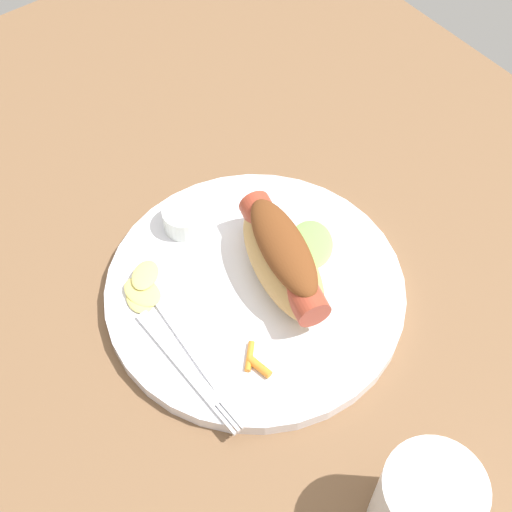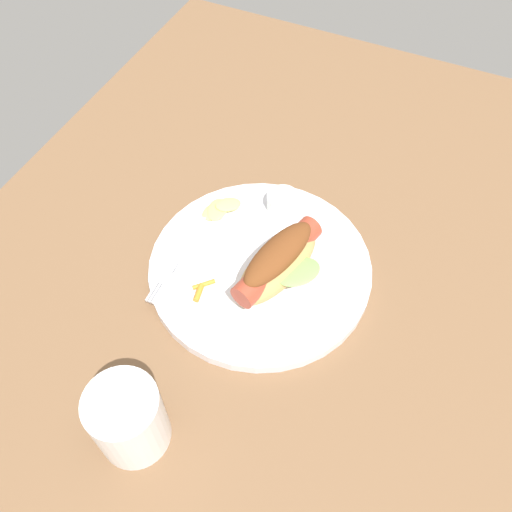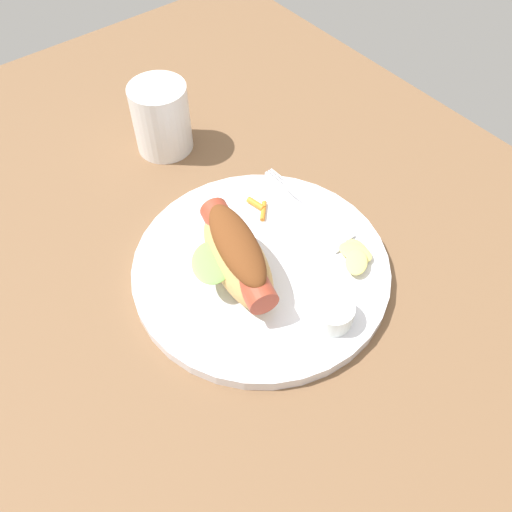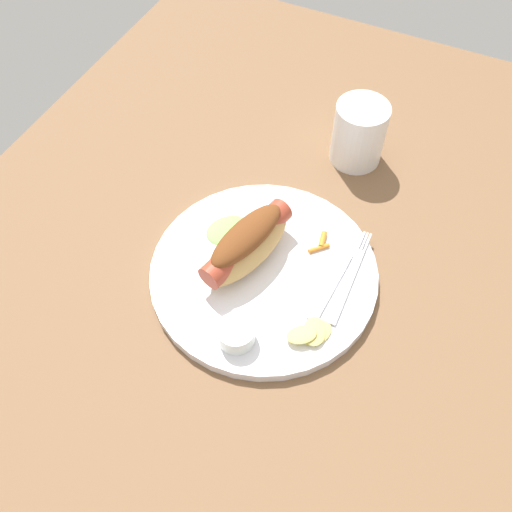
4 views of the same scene
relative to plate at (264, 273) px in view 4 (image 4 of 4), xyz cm
name	(u,v)px [view 4 (image 4 of 4)]	position (x,y,z in cm)	size (l,w,h in cm)	color
ground_plane	(254,267)	(-1.34, -2.10, -1.70)	(120.00, 90.00, 1.80)	brown
plate	(264,273)	(0.00, 0.00, 0.00)	(30.27, 30.27, 1.60)	white
hot_dog	(246,243)	(-0.75, -2.89, 4.12)	(15.86, 11.29, 6.50)	tan
sauce_ramekin	(236,334)	(10.63, 1.26, 2.08)	(4.62, 4.62, 2.56)	white
fork	(349,278)	(-3.46, 10.72, 1.00)	(15.50, 1.71, 0.40)	silver
knife	(333,281)	(-2.14, 8.97, 0.98)	(13.14, 1.40, 0.36)	silver
chips_pile	(312,333)	(6.21, 9.33, 1.35)	(6.13, 5.93, 1.31)	#DCCF6B
carrot_garnish	(321,243)	(-7.07, 5.29, 1.16)	(4.10, 2.56, 0.80)	orange
drinking_cup	(359,133)	(-26.41, 3.38, 4.16)	(7.94, 7.94, 9.92)	white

